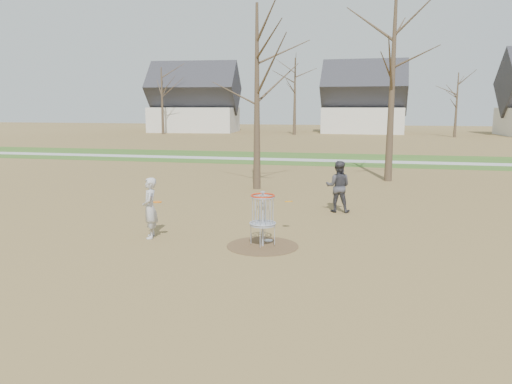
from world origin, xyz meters
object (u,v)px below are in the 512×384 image
player_standing (150,208)px  disc_golf_basket (263,210)px  player_throwing (338,186)px  disc_grounded (268,240)px

player_standing → disc_golf_basket: (3.06, -0.15, 0.11)m
player_throwing → disc_golf_basket: player_throwing is taller
player_standing → disc_golf_basket: player_standing is taller
player_standing → player_throwing: player_throwing is taller
player_throwing → disc_grounded: (-1.54, -4.05, -0.83)m
player_throwing → disc_golf_basket: 4.81m
disc_grounded → disc_golf_basket: size_ratio=0.16×
player_throwing → player_standing: bearing=45.1°
player_standing → disc_grounded: (3.12, 0.34, -0.79)m
player_standing → player_throwing: size_ratio=0.95×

